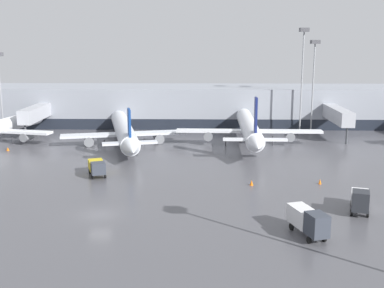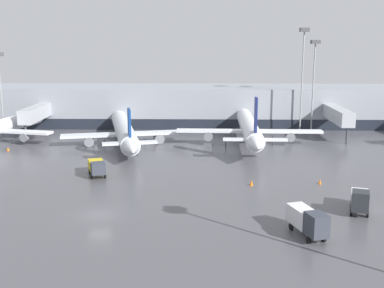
{
  "view_description": "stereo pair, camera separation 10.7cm",
  "coord_description": "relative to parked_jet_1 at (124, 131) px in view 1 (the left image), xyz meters",
  "views": [
    {
      "loc": [
        11.58,
        -51.53,
        19.23
      ],
      "look_at": [
        10.01,
        24.73,
        3.0
      ],
      "focal_mm": 45.0,
      "sensor_mm": 36.0,
      "label": 1
    },
    {
      "loc": [
        11.69,
        -51.53,
        19.23
      ],
      "look_at": [
        10.01,
        24.73,
        3.0
      ],
      "focal_mm": 45.0,
      "sensor_mm": 36.0,
      "label": 2
    }
  ],
  "objects": [
    {
      "name": "traffic_cone_1",
      "position": [
        -20.17,
        -6.05,
        -2.25
      ],
      "size": [
        0.52,
        0.52,
        0.58
      ],
      "color": "orange",
      "rests_on": "ground_plane"
    },
    {
      "name": "terminal_building",
      "position": [
        3.37,
        23.36,
        1.95
      ],
      "size": [
        160.0,
        31.06,
        9.0
      ],
      "color": "gray",
      "rests_on": "ground_plane"
    },
    {
      "name": "traffic_cone_0",
      "position": [
        21.71,
        -26.69,
        -2.17
      ],
      "size": [
        0.49,
        0.49,
        0.76
      ],
      "color": "orange",
      "rests_on": "ground_plane"
    },
    {
      "name": "service_truck_0",
      "position": [
        33.09,
        -37.0,
        -0.99
      ],
      "size": [
        3.41,
        5.81,
        2.92
      ],
      "rotation": [
        0.0,
        0.0,
        4.41
      ],
      "color": "silver",
      "rests_on": "ground_plane"
    },
    {
      "name": "parked_jet_4",
      "position": [
        23.8,
        -0.34,
        0.74
      ],
      "size": [
        27.54,
        37.54,
        10.56
      ],
      "rotation": [
        0.0,
        0.0,
        1.55
      ],
      "color": "silver",
      "rests_on": "ground_plane"
    },
    {
      "name": "service_truck_2",
      "position": [
        -0.42,
        -22.41,
        -1.14
      ],
      "size": [
        3.55,
        5.39,
        2.35
      ],
      "rotation": [
        0.0,
        0.0,
        5.05
      ],
      "color": "gold",
      "rests_on": "ground_plane"
    },
    {
      "name": "apron_light_mast_4",
      "position": [
        38.4,
        12.56,
        12.8
      ],
      "size": [
        1.8,
        1.8,
        19.63
      ],
      "color": "gray",
      "rests_on": "ground_plane"
    },
    {
      "name": "ground_plane",
      "position": [
        3.28,
        -38.49,
        -2.54
      ],
      "size": [
        320.0,
        320.0,
        0.0
      ],
      "primitive_type": "plane",
      "color": "#4C4C51"
    },
    {
      "name": "service_truck_3",
      "position": [
        25.6,
        -44.06,
        -0.86
      ],
      "size": [
        3.42,
        6.07,
        2.94
      ],
      "rotation": [
        0.0,
        0.0,
        5.01
      ],
      "color": "silver",
      "rests_on": "ground_plane"
    },
    {
      "name": "apron_light_mast_6",
      "position": [
        35.68,
        11.05,
        14.43
      ],
      "size": [
        1.8,
        1.8,
        22.05
      ],
      "color": "gray",
      "rests_on": "ground_plane"
    },
    {
      "name": "parked_jet_1",
      "position": [
        0.0,
        0.0,
        0.0
      ],
      "size": [
        23.74,
        38.87,
        8.63
      ],
      "rotation": [
        0.0,
        0.0,
        1.8
      ],
      "color": "silver",
      "rests_on": "ground_plane"
    },
    {
      "name": "traffic_cone_2",
      "position": [
        31.22,
        -25.87,
        -2.18
      ],
      "size": [
        0.42,
        0.42,
        0.73
      ],
      "color": "orange",
      "rests_on": "ground_plane"
    }
  ]
}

